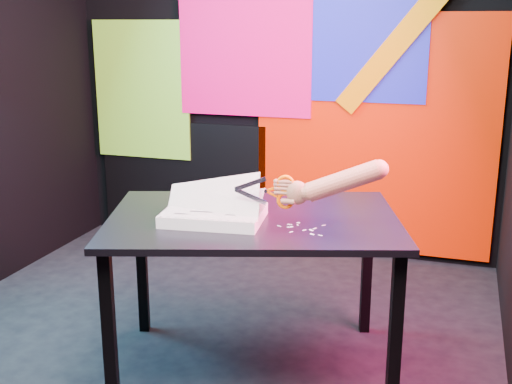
% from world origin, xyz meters
% --- Properties ---
extents(room, '(3.01, 3.01, 2.71)m').
position_xyz_m(room, '(0.00, 0.00, 1.35)').
color(room, black).
rests_on(room, ground).
extents(backdrop, '(2.88, 0.05, 2.08)m').
position_xyz_m(backdrop, '(0.06, 1.46, 0.96)').
color(backdrop, red).
rests_on(backdrop, ground).
extents(work_table, '(1.49, 1.21, 0.75)m').
position_xyz_m(work_table, '(0.35, -0.18, 0.67)').
color(work_table, black).
rests_on(work_table, ground).
extents(printout_stack, '(0.48, 0.36, 0.22)m').
position_xyz_m(printout_stack, '(0.21, -0.30, 0.78)').
color(printout_stack, white).
rests_on(printout_stack, work_table).
extents(scissors, '(0.26, 0.03, 0.15)m').
position_xyz_m(scissors, '(0.50, -0.27, 0.90)').
color(scissors, '#9697AC').
rests_on(scissors, printout_stack).
extents(hand_forearm, '(0.46, 0.11, 0.21)m').
position_xyz_m(hand_forearm, '(0.73, -0.25, 0.95)').
color(hand_forearm, '#AD6955').
rests_on(hand_forearm, work_table).
extents(paper_clippings, '(0.21, 0.15, 0.00)m').
position_xyz_m(paper_clippings, '(0.60, -0.28, 0.75)').
color(paper_clippings, silver).
rests_on(paper_clippings, work_table).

